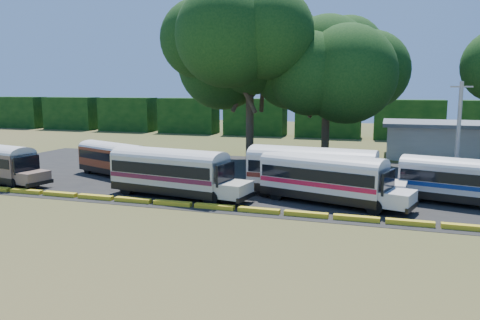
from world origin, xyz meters
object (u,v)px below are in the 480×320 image
(bus_red, at_px, (114,157))
(bus_white_red, at_px, (325,176))
(bus_cream_west, at_px, (172,170))
(tree_west, at_px, (250,48))

(bus_red, distance_m, bus_white_red, 19.69)
(bus_cream_west, bearing_deg, tree_west, 94.83)
(bus_red, bearing_deg, tree_west, 70.18)
(bus_red, distance_m, bus_cream_west, 10.12)
(bus_cream_west, bearing_deg, bus_red, 154.72)
(bus_cream_west, relative_size, tree_west, 0.66)
(bus_red, bearing_deg, bus_white_red, 9.70)
(bus_cream_west, height_order, tree_west, tree_west)
(bus_white_red, relative_size, tree_west, 0.64)
(bus_cream_west, distance_m, tree_west, 18.92)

